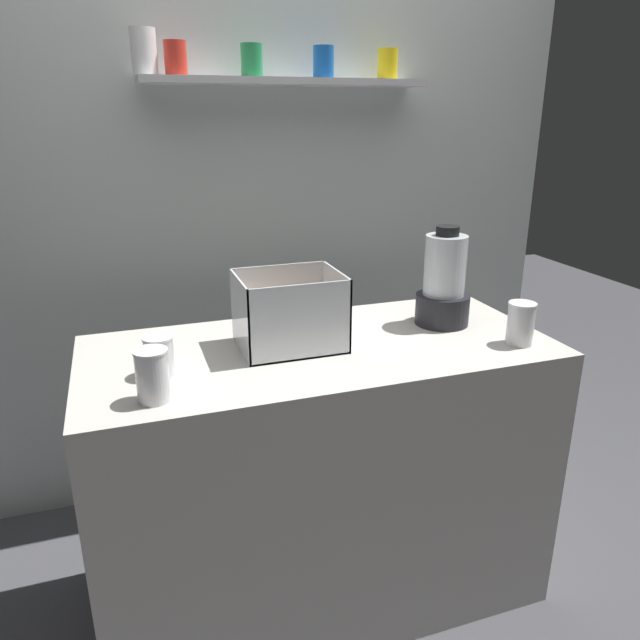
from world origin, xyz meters
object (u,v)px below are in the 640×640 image
juice_cup_carrot_left (159,358)px  juice_cup_carrot_middle (520,326)px  blender_pitcher (444,285)px  juice_cup_mango_far_left (153,378)px  carrot_display_bin (289,325)px

juice_cup_carrot_left → juice_cup_carrot_middle: juice_cup_carrot_middle is taller
blender_pitcher → juice_cup_carrot_middle: 0.28m
juice_cup_carrot_left → juice_cup_carrot_middle: bearing=-6.4°
juice_cup_mango_far_left → juice_cup_carrot_left: bearing=79.8°
juice_cup_mango_far_left → juice_cup_carrot_left: 0.15m
blender_pitcher → juice_cup_carrot_left: (-0.92, -0.12, -0.08)m
carrot_display_bin → blender_pitcher: size_ratio=0.93×
juice_cup_mango_far_left → juice_cup_carrot_middle: 1.07m
carrot_display_bin → juice_cup_carrot_middle: size_ratio=2.32×
carrot_display_bin → blender_pitcher: blender_pitcher is taller
blender_pitcher → juice_cup_mango_far_left: (-0.94, -0.27, -0.07)m
carrot_display_bin → juice_cup_mango_far_left: 0.47m
juice_cup_carrot_left → blender_pitcher: bearing=7.5°
carrot_display_bin → juice_cup_carrot_left: 0.39m
carrot_display_bin → juice_cup_carrot_left: carrot_display_bin is taller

